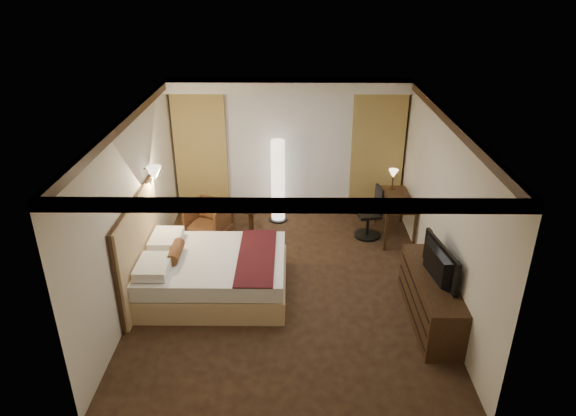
{
  "coord_description": "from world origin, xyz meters",
  "views": [
    {
      "loc": [
        0.06,
        -6.8,
        4.54
      ],
      "look_at": [
        0.0,
        0.4,
        1.15
      ],
      "focal_mm": 32.0,
      "sensor_mm": 36.0,
      "label": 1
    }
  ],
  "objects_px": {
    "desk": "(395,217)",
    "office_chair": "(369,212)",
    "armchair": "(208,218)",
    "dresser": "(430,298)",
    "television": "(434,258)",
    "floor_lamp": "(278,181)",
    "bed": "(215,274)",
    "side_table": "(251,219)"
  },
  "relations": [
    {
      "from": "armchair",
      "to": "desk",
      "type": "xyz_separation_m",
      "value": [
        3.43,
        0.02,
        0.02
      ]
    },
    {
      "from": "floor_lamp",
      "to": "desk",
      "type": "height_order",
      "value": "floor_lamp"
    },
    {
      "from": "armchair",
      "to": "floor_lamp",
      "type": "distance_m",
      "value": 1.49
    },
    {
      "from": "television",
      "to": "floor_lamp",
      "type": "bearing_deg",
      "value": 25.75
    },
    {
      "from": "bed",
      "to": "office_chair",
      "type": "distance_m",
      "value": 3.15
    },
    {
      "from": "bed",
      "to": "desk",
      "type": "distance_m",
      "value": 3.58
    },
    {
      "from": "floor_lamp",
      "to": "office_chair",
      "type": "bearing_deg",
      "value": -21.77
    },
    {
      "from": "armchair",
      "to": "floor_lamp",
      "type": "height_order",
      "value": "floor_lamp"
    },
    {
      "from": "office_chair",
      "to": "television",
      "type": "distance_m",
      "value": 2.57
    },
    {
      "from": "side_table",
      "to": "dresser",
      "type": "distance_m",
      "value": 3.81
    },
    {
      "from": "armchair",
      "to": "television",
      "type": "relative_size",
      "value": 0.7
    },
    {
      "from": "desk",
      "to": "office_chair",
      "type": "height_order",
      "value": "office_chair"
    },
    {
      "from": "armchair",
      "to": "side_table",
      "type": "relative_size",
      "value": 1.48
    },
    {
      "from": "bed",
      "to": "desk",
      "type": "height_order",
      "value": "desk"
    },
    {
      "from": "office_chair",
      "to": "armchair",
      "type": "bearing_deg",
      "value": 168.9
    },
    {
      "from": "side_table",
      "to": "office_chair",
      "type": "bearing_deg",
      "value": -5.37
    },
    {
      "from": "desk",
      "to": "television",
      "type": "relative_size",
      "value": 1.18
    },
    {
      "from": "armchair",
      "to": "desk",
      "type": "distance_m",
      "value": 3.43
    },
    {
      "from": "bed",
      "to": "dresser",
      "type": "height_order",
      "value": "dresser"
    },
    {
      "from": "side_table",
      "to": "desk",
      "type": "relative_size",
      "value": 0.4
    },
    {
      "from": "bed",
      "to": "television",
      "type": "xyz_separation_m",
      "value": [
        3.08,
        -0.66,
        0.69
      ]
    },
    {
      "from": "desk",
      "to": "dresser",
      "type": "bearing_deg",
      "value": -88.86
    },
    {
      "from": "floor_lamp",
      "to": "office_chair",
      "type": "relative_size",
      "value": 1.68
    },
    {
      "from": "armchair",
      "to": "office_chair",
      "type": "xyz_separation_m",
      "value": [
        2.93,
        -0.03,
        0.13
      ]
    },
    {
      "from": "desk",
      "to": "television",
      "type": "xyz_separation_m",
      "value": [
        0.02,
        -2.52,
        0.63
      ]
    },
    {
      "from": "desk",
      "to": "television",
      "type": "bearing_deg",
      "value": -89.55
    },
    {
      "from": "armchair",
      "to": "desk",
      "type": "height_order",
      "value": "desk"
    },
    {
      "from": "office_chair",
      "to": "floor_lamp",
      "type": "bearing_deg",
      "value": 147.71
    },
    {
      "from": "office_chair",
      "to": "television",
      "type": "xyz_separation_m",
      "value": [
        0.51,
        -2.47,
        0.51
      ]
    },
    {
      "from": "desk",
      "to": "office_chair",
      "type": "distance_m",
      "value": 0.51
    },
    {
      "from": "armchair",
      "to": "floor_lamp",
      "type": "xyz_separation_m",
      "value": [
        1.27,
        0.64,
        0.47
      ]
    },
    {
      "from": "bed",
      "to": "dresser",
      "type": "relative_size",
      "value": 1.18
    },
    {
      "from": "armchair",
      "to": "bed",
      "type": "bearing_deg",
      "value": -57.16
    },
    {
      "from": "floor_lamp",
      "to": "dresser",
      "type": "relative_size",
      "value": 0.91
    },
    {
      "from": "floor_lamp",
      "to": "dresser",
      "type": "xyz_separation_m",
      "value": [
        2.21,
        -3.13,
        -0.47
      ]
    },
    {
      "from": "floor_lamp",
      "to": "office_chair",
      "type": "height_order",
      "value": "floor_lamp"
    },
    {
      "from": "bed",
      "to": "office_chair",
      "type": "relative_size",
      "value": 2.19
    },
    {
      "from": "bed",
      "to": "dresser",
      "type": "xyz_separation_m",
      "value": [
        3.11,
        -0.66,
        0.04
      ]
    },
    {
      "from": "bed",
      "to": "floor_lamp",
      "type": "xyz_separation_m",
      "value": [
        0.9,
        2.48,
        0.51
      ]
    },
    {
      "from": "bed",
      "to": "side_table",
      "type": "bearing_deg",
      "value": 78.7
    },
    {
      "from": "desk",
      "to": "dresser",
      "type": "xyz_separation_m",
      "value": [
        0.05,
        -2.52,
        -0.02
      ]
    },
    {
      "from": "side_table",
      "to": "armchair",
      "type": "bearing_deg",
      "value": -167.24
    }
  ]
}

